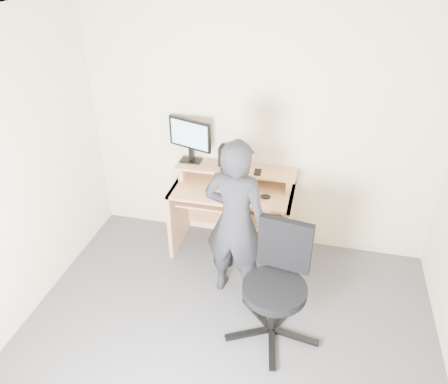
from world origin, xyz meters
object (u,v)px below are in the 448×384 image
at_px(monitor, 190,137).
at_px(person, 235,222).
at_px(office_chair, 278,279).
at_px(desk, 234,202).

xyz_separation_m(monitor, person, (0.63, -0.77, -0.40)).
bearing_deg(person, monitor, -41.65).
xyz_separation_m(office_chair, person, (-0.43, 0.36, 0.24)).
distance_m(monitor, office_chair, 1.67).
relative_size(desk, monitor, 2.58).
height_order(monitor, person, person).
relative_size(desk, office_chair, 1.21).
height_order(office_chair, person, person).
height_order(desk, person, person).
xyz_separation_m(desk, office_chair, (0.58, -1.03, -0.01)).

